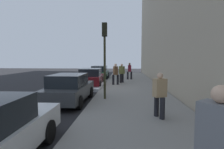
# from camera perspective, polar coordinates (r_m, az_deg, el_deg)

# --- Properties ---
(ground_plane) EXTENTS (56.00, 56.00, 0.00)m
(ground_plane) POSITION_cam_1_polar(r_m,az_deg,el_deg) (14.94, -6.69, -3.90)
(ground_plane) COLOR black
(sidewalk) EXTENTS (28.00, 4.60, 0.15)m
(sidewalk) POSITION_cam_1_polar(r_m,az_deg,el_deg) (14.70, 6.09, -3.75)
(sidewalk) COLOR gray
(sidewalk) RESTS_ON ground
(lane_stripe_centre) EXTENTS (28.00, 0.14, 0.01)m
(lane_stripe_centre) POSITION_cam_1_polar(r_m,az_deg,el_deg) (15.84, -18.17, -3.60)
(lane_stripe_centre) COLOR gold
(lane_stripe_centre) RESTS_ON ground
(snow_bank_curb) EXTENTS (5.78, 0.56, 0.22)m
(snow_bank_curb) POSITION_cam_1_polar(r_m,az_deg,el_deg) (15.29, -3.78, -3.26)
(snow_bank_curb) COLOR white
(snow_bank_curb) RESTS_ON ground
(parked_car_charcoal) EXTENTS (4.23, 1.94, 1.51)m
(parked_car_charcoal) POSITION_cam_1_polar(r_m,az_deg,el_deg) (9.70, -13.44, -4.31)
(parked_car_charcoal) COLOR black
(parked_car_charcoal) RESTS_ON ground
(parked_car_maroon) EXTENTS (4.24, 2.00, 1.51)m
(parked_car_maroon) POSITION_cam_1_polar(r_m,az_deg,el_deg) (15.18, -6.72, -0.88)
(parked_car_maroon) COLOR black
(parked_car_maroon) RESTS_ON ground
(parked_car_green) EXTENTS (4.73, 1.99, 1.51)m
(parked_car_green) POSITION_cam_1_polar(r_m,az_deg,el_deg) (20.79, -3.94, 0.73)
(parked_car_green) COLOR black
(parked_car_green) RESTS_ON ground
(pedestrian_burgundy_coat) EXTENTS (0.50, 0.57, 1.74)m
(pedestrian_burgundy_coat) POSITION_cam_1_polar(r_m,az_deg,el_deg) (18.88, 5.62, 1.26)
(pedestrian_burgundy_coat) COLOR black
(pedestrian_burgundy_coat) RESTS_ON sidewalk
(pedestrian_tan_coat) EXTENTS (0.52, 0.52, 1.66)m
(pedestrian_tan_coat) POSITION_cam_1_polar(r_m,az_deg,el_deg) (6.75, 14.99, -6.01)
(pedestrian_tan_coat) COLOR black
(pedestrian_tan_coat) RESTS_ON sidewalk
(pedestrian_brown_coat) EXTENTS (0.55, 0.57, 1.77)m
(pedestrian_brown_coat) POSITION_cam_1_polar(r_m,az_deg,el_deg) (14.92, 1.14, 0.36)
(pedestrian_brown_coat) COLOR black
(pedestrian_brown_coat) RESTS_ON sidewalk
(pedestrian_grey_coat) EXTENTS (0.58, 0.55, 1.82)m
(pedestrian_grey_coat) POSITION_cam_1_polar(r_m,az_deg,el_deg) (2.91, 30.77, -19.69)
(pedestrian_grey_coat) COLOR black
(pedestrian_grey_coat) RESTS_ON sidewalk
(pedestrian_olive_coat) EXTENTS (0.52, 0.55, 1.72)m
(pedestrian_olive_coat) POSITION_cam_1_polar(r_m,az_deg,el_deg) (16.15, 3.12, 0.60)
(pedestrian_olive_coat) COLOR black
(pedestrian_olive_coat) RESTS_ON sidewalk
(traffic_light_pole) EXTENTS (0.35, 0.26, 4.04)m
(traffic_light_pole) POSITION_cam_1_polar(r_m,az_deg,el_deg) (9.58, -2.36, 8.59)
(traffic_light_pole) COLOR #2D2D19
(traffic_light_pole) RESTS_ON sidewalk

